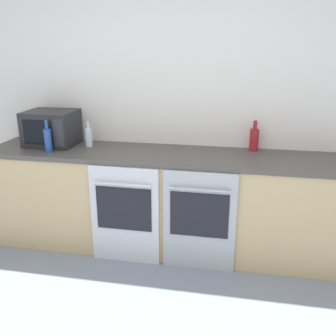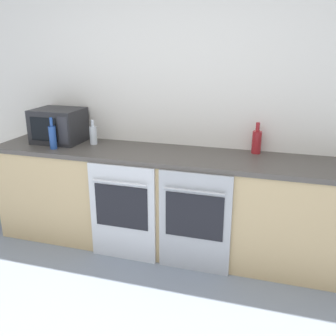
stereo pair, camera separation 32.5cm
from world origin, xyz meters
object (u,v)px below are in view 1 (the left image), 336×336
bottle_clear (89,137)px  microwave (52,128)px  bottle_red (254,139)px  oven_right (199,221)px  oven_left (125,215)px  bottle_blue (48,140)px

bottle_clear → microwave: bearing=-177.7°
microwave → bottle_red: microwave is taller
oven_right → bottle_red: bearing=52.9°
oven_left → oven_right: same height
oven_right → microwave: microwave is taller
microwave → bottle_blue: microwave is taller
microwave → bottle_blue: size_ratio=1.56×
bottle_red → oven_left: bearing=-152.5°
oven_left → bottle_blue: (-0.71, 0.16, 0.57)m
oven_right → bottle_blue: 1.46m
oven_left → microwave: size_ratio=1.94×
bottle_clear → oven_left: bearing=-42.5°
oven_left → bottle_blue: size_ratio=3.02×
oven_left → bottle_clear: bottle_clear is taller
oven_right → bottle_clear: 1.27m
oven_right → bottle_red: bottle_red is taller
oven_left → oven_right: (0.62, 0.00, 0.00)m
bottle_clear → bottle_red: (1.47, 0.13, 0.02)m
oven_left → bottle_clear: bearing=137.5°
bottle_clear → bottle_red: size_ratio=0.86×
bottle_red → bottle_blue: bearing=-167.7°
bottle_clear → bottle_blue: bearing=-136.4°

